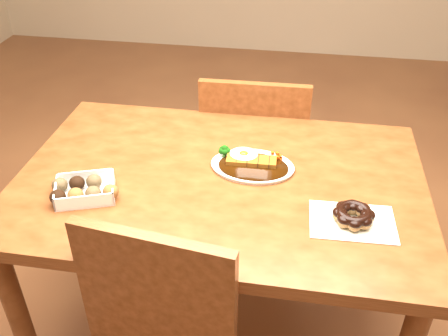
% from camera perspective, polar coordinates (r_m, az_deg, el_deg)
% --- Properties ---
extents(table, '(1.20, 0.80, 0.75)m').
position_cam_1_polar(table, '(1.53, -0.44, -4.04)').
color(table, '#512710').
rests_on(table, ground).
extents(chair_far, '(0.43, 0.43, 0.87)m').
position_cam_1_polar(chair_far, '(2.06, 3.51, 1.15)').
color(chair_far, '#512710').
rests_on(chair_far, ground).
extents(katsu_curry_plate, '(0.25, 0.19, 0.05)m').
position_cam_1_polar(katsu_curry_plate, '(1.51, 3.13, 0.49)').
color(katsu_curry_plate, white).
rests_on(katsu_curry_plate, table).
extents(donut_box, '(0.20, 0.17, 0.05)m').
position_cam_1_polar(donut_box, '(1.44, -15.75, -2.36)').
color(donut_box, white).
rests_on(donut_box, table).
extents(pon_de_ring, '(0.23, 0.16, 0.04)m').
position_cam_1_polar(pon_de_ring, '(1.34, 14.58, -5.29)').
color(pon_de_ring, silver).
rests_on(pon_de_ring, table).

